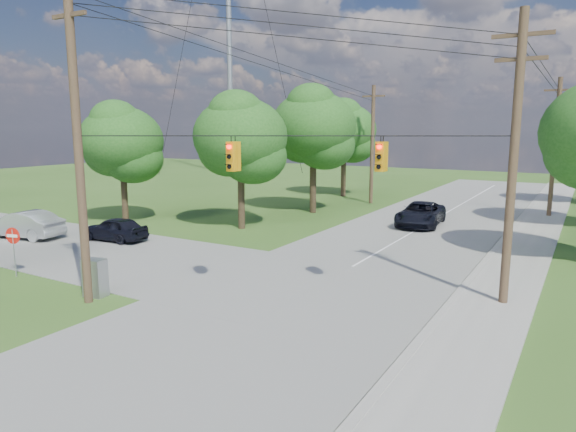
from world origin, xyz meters
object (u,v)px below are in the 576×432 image
Objects in this scene: pole_ne at (514,157)px; car_main_north at (421,214)px; pole_north_e at (555,147)px; do_not_enter_sign at (13,241)px; pole_north_w at (372,144)px; control_cabinet at (95,278)px; car_cross_dark at (115,229)px; car_cross_silver at (24,224)px; pole_sw at (77,135)px.

car_main_north is at bearing 117.32° from pole_ne.
do_not_enter_sign is (-19.06, -29.00, -3.51)m from pole_north_e.
pole_north_e is (-0.00, 22.00, -0.34)m from pole_ne.
pole_north_w is 29.33m from control_cabinet.
pole_ne reaches higher than do_not_enter_sign.
car_cross_dark is 2.74× the size of control_cabinet.
pole_north_e is 2.03× the size of car_cross_silver.
pole_north_e reaches higher than car_cross_dark.
pole_sw is 5.43× the size of do_not_enter_sign.
pole_sw is at bearing -72.67° from control_cabinet.
pole_north_e is 2.46× the size of car_cross_dark.
pole_north_e is at bearing 54.12° from control_cabinet.
car_cross_silver is at bearing 129.55° from do_not_enter_sign.
car_cross_silver is (-12.33, -24.03, -4.29)m from pole_north_w.
car_cross_silver is at bearing -117.15° from pole_north_w.
do_not_enter_sign is at bearing 10.64° from car_cross_dark.
car_cross_dark is (-21.02, 0.19, -4.74)m from pole_ne.
do_not_enter_sign reaches higher than car_main_north.
control_cabinet is at bearing 40.43° from car_cross_dark.
pole_sw is at bearing -21.86° from do_not_enter_sign.
pole_north_w is 1.79× the size of car_main_north.
pole_ne is 1.05× the size of pole_north_e.
pole_north_w reaches higher than car_cross_silver.
car_cross_dark is 5.67m from car_cross_silver.
pole_ne is 1.88× the size of car_main_north.
pole_sw reaches higher than control_cabinet.
do_not_enter_sign is (7.17, -4.97, 0.78)m from car_cross_silver.
pole_ne is 2.14× the size of car_cross_silver.
pole_ne is at bearing -67.54° from car_main_north.
car_cross_dark is at bearing 89.52° from do_not_enter_sign.
car_cross_dark is 19.46m from car_main_north.
control_cabinet is at bearing 58.18° from car_cross_silver.
do_not_enter_sign is (1.96, -7.19, 0.90)m from car_cross_dark.
pole_sw reaches higher than pole_north_w.
control_cabinet is at bearing -153.13° from pole_ne.
pole_sw is at bearing 39.37° from car_cross_dark.
car_main_north reaches higher than control_cabinet.
pole_sw is at bearing 56.36° from car_cross_silver.
car_main_north is 3.76× the size of control_cabinet.
do_not_enter_sign is at bearing 45.26° from car_cross_silver.
car_cross_dark is (-7.52, 7.79, -5.50)m from pole_sw.
car_cross_silver is 8.76m from do_not_enter_sign.
car_cross_silver is at bearing -175.57° from pole_ne.
pole_ne is 2.58× the size of car_cross_dark.
pole_north_e is at bearing 90.00° from pole_ne.
car_cross_silver is at bearing -145.09° from car_main_north.
car_cross_dark is at bearing -108.07° from pole_north_w.
pole_sw is at bearing -89.23° from pole_north_w.
car_main_north reaches higher than car_cross_dark.
pole_north_w reaches higher than car_main_north.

